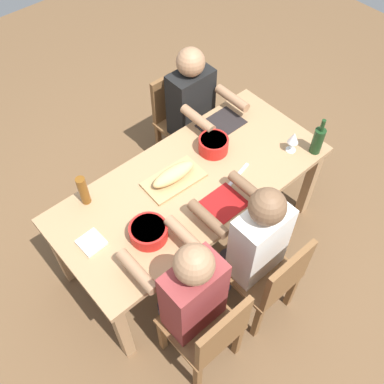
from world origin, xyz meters
name	(u,v)px	position (x,y,z in m)	size (l,w,h in m)	color
ground_plane	(192,240)	(0.00, 0.00, 0.00)	(8.00, 8.00, 0.00)	brown
dining_table	(192,190)	(0.00, 0.00, 0.65)	(1.89, 0.85, 0.74)	#A87F56
chair_far_center	(271,277)	(0.00, 0.75, 0.48)	(0.40, 0.40, 0.85)	brown
diner_far_center	(253,241)	(0.00, 0.56, 0.70)	(0.41, 0.53, 1.20)	#2D2D38
chair_near_left	(180,117)	(-0.52, -0.75, 0.48)	(0.40, 0.40, 0.85)	brown
diner_near_left	(194,108)	(-0.52, -0.56, 0.70)	(0.41, 0.53, 1.20)	#2D2D38
chair_far_right	(210,331)	(0.52, 0.75, 0.48)	(0.40, 0.40, 0.85)	brown
diner_far_right	(189,293)	(0.52, 0.56, 0.70)	(0.41, 0.53, 1.20)	#2D2D38
serving_bowl_salad	(214,144)	(-0.30, -0.12, 0.80)	(0.21, 0.21, 0.11)	red
serving_bowl_pasta	(149,231)	(0.47, 0.14, 0.79)	(0.23, 0.23, 0.09)	red
cutting_board	(174,180)	(0.08, -0.09, 0.75)	(0.40, 0.22, 0.02)	tan
bread_loaf	(174,174)	(0.08, -0.09, 0.81)	(0.32, 0.11, 0.09)	tan
wine_bottle	(318,140)	(-0.82, 0.36, 0.85)	(0.08, 0.08, 0.29)	#193819
beer_bottle	(83,190)	(0.61, -0.32, 0.85)	(0.06, 0.06, 0.22)	brown
wine_glass	(294,138)	(-0.70, 0.24, 0.86)	(0.08, 0.08, 0.17)	silver
placemat_far_center	(220,206)	(0.00, 0.27, 0.74)	(0.32, 0.23, 0.01)	maroon
placemat_near_left	(221,124)	(-0.52, -0.27, 0.74)	(0.32, 0.23, 0.01)	black
fork_far_right	(136,268)	(0.66, 0.27, 0.74)	(0.02, 0.17, 0.01)	silver
carving_knife	(239,174)	(-0.27, 0.16, 0.74)	(0.23, 0.02, 0.01)	silver
napkin_stack	(91,242)	(0.76, -0.04, 0.75)	(0.14, 0.14, 0.02)	white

